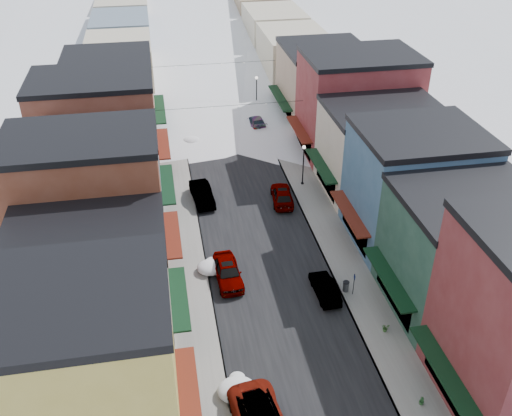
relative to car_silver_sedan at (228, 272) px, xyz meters
name	(u,v)px	position (x,y,z in m)	size (l,w,h in m)	color
road	(212,95)	(3.50, 42.23, -0.85)	(10.00, 160.00, 0.01)	black
sidewalk_left	(166,98)	(-3.10, 42.23, -0.78)	(3.20, 160.00, 0.15)	gray
sidewalk_right	(257,92)	(10.10, 42.23, -0.78)	(3.20, 160.00, 0.15)	gray
curb_left	(177,97)	(-1.55, 42.23, -0.78)	(0.10, 160.00, 0.15)	slate
curb_right	(246,93)	(8.55, 42.23, -0.78)	(0.10, 160.00, 0.15)	slate
bldg_l_yellow	(81,377)	(-9.69, -13.77, 4.90)	(11.30, 8.70, 11.50)	gold
bldg_l_cream	(93,290)	(-9.69, -5.27, 3.90)	(11.30, 8.20, 9.50)	#C0B29B
bldg_l_brick_near	(90,209)	(-10.19, 2.73, 5.40)	(12.30, 8.20, 12.50)	brown
bldg_l_grayblue	(105,177)	(-9.69, 11.23, 3.65)	(11.30, 9.20, 9.00)	slate
bldg_l_brick_far	(97,128)	(-10.69, 20.23, 4.65)	(13.30, 9.20, 11.00)	brown
bldg_l_tan	(111,98)	(-9.69, 30.23, 4.15)	(11.30, 11.20, 10.00)	tan
bldg_r_green	(463,252)	(16.69, -5.77, 3.90)	(11.30, 9.20, 9.50)	#204235
bldg_r_blue	(414,187)	(16.69, 3.23, 4.40)	(11.30, 9.20, 10.50)	#375B7D
bldg_r_cream	(380,149)	(17.19, 12.23, 3.65)	(12.30, 9.20, 9.00)	beige
bldg_r_brick_far	(357,104)	(17.69, 21.23, 4.90)	(13.30, 9.20, 11.50)	maroon
bldg_r_tan	(323,83)	(16.69, 31.23, 3.90)	(11.30, 11.20, 9.50)	#9E8067
distant_blocks	(196,27)	(3.50, 65.23, 3.14)	(34.00, 55.00, 8.00)	gray
overhead_cables	(222,83)	(3.50, 29.73, 5.34)	(16.40, 15.04, 0.04)	black
car_silver_sedan	(228,272)	(0.00, 0.00, 0.00)	(2.02, 5.03, 1.71)	gray
car_dark_hatch	(202,194)	(-0.80, 12.82, -0.02)	(1.77, 5.08, 1.67)	black
car_silver_wagon	(186,115)	(-0.80, 33.57, -0.04)	(2.29, 5.62, 1.63)	gray
car_green_sedan	(325,288)	(7.22, -3.16, -0.16)	(1.48, 4.25, 1.40)	black
car_gray_suv	(282,195)	(7.00, 11.26, -0.02)	(1.99, 4.94, 1.68)	#999DA2
car_black_sedan	(256,122)	(7.73, 29.92, -0.12)	(2.08, 5.11, 1.48)	black
car_lane_silver	(197,86)	(1.53, 44.10, -0.03)	(1.96, 4.87, 1.66)	gray
car_lane_white	(214,58)	(5.70, 57.36, -0.06)	(2.63, 5.70, 1.59)	white
parking_sign	(354,283)	(9.36, -3.67, 0.46)	(0.05, 0.27, 1.99)	black
trash_can	(346,286)	(8.94, -3.15, -0.26)	(0.51, 0.51, 0.87)	#505355
streetlamp_near	(303,160)	(9.86, 14.28, 2.07)	(0.37, 0.37, 4.40)	black
streetlamp_far	(257,89)	(8.74, 34.91, 2.33)	(0.40, 0.40, 4.81)	black
planter_near	(385,328)	(10.35, -7.98, -0.41)	(0.54, 0.47, 0.60)	#406E31
planter_far	(422,401)	(10.20, -14.53, -0.43)	(0.31, 0.31, 0.56)	#255225
snow_pile_near	(237,389)	(-1.03, -11.56, -0.35)	(2.50, 2.74, 1.06)	white
snow_pile_mid	(211,267)	(-1.20, 1.40, -0.38)	(2.37, 2.66, 1.00)	white
snow_pile_far	(191,140)	(-0.78, 26.41, -0.41)	(2.22, 2.56, 0.94)	white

